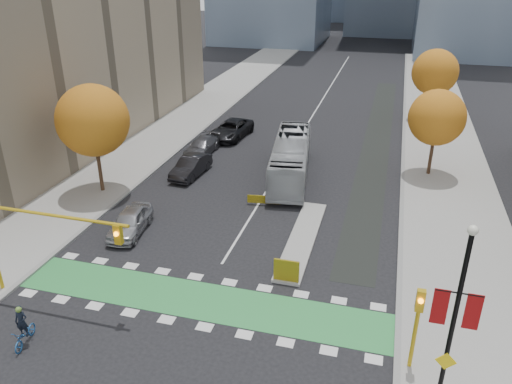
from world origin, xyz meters
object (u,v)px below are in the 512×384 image
Objects in this scene: traffic_signal_west at (29,231)px; bus at (291,158)px; tree_east_far at (435,72)px; banner_lamppost at (455,316)px; parked_car_a at (130,222)px; tree_east_near at (437,118)px; parked_car_d at (231,129)px; hazard_board at (286,271)px; parked_car_c at (202,146)px; parked_car_b at (191,166)px; tree_west at (93,120)px; traffic_signal_east at (417,318)px; cyclist at (24,331)px.

traffic_signal_west reaches higher than bus.
banner_lamppost is (-1.00, -40.50, -0.63)m from tree_east_far.
tree_east_far is 1.65× the size of parked_car_a.
tree_east_near reaches higher than parked_car_d.
hazard_board reaches higher than parked_car_c.
parked_car_a is at bearing -86.55° from parked_car_b.
banner_lamppost is at bearing -5.86° from traffic_signal_west.
parked_car_a reaches higher than parked_car_c.
traffic_signal_west reaches higher than parked_car_c.
tree_east_far reaches higher than parked_car_c.
hazard_board is at bearing -86.74° from bus.
tree_west is 26.01m from tree_east_near.
traffic_signal_east is at bearing -93.81° from tree_east_near.
tree_east_near is 19.85m from parked_car_b.
traffic_signal_west is at bearing -117.95° from tree_east_far.
traffic_signal_west is 17.57m from parked_car_b.
tree_west is at bearing 154.01° from hazard_board.
tree_east_near is 3.42× the size of cyclist.
parked_car_b reaches higher than parked_car_c.
parked_car_c is 0.81× the size of parked_car_d.
bus reaches higher than parked_car_b.
hazard_board is 0.16× the size of traffic_signal_west.
tree_east_near reaches higher than parked_car_a.
traffic_signal_east is 0.84× the size of parked_car_c.
hazard_board is at bearing -52.93° from parked_car_c.
cyclist is at bearing -116.96° from bus.
tree_west is at bearing 98.05° from cyclist.
bus is at bearing -16.11° from parked_car_c.
hazard_board is at bearing 25.51° from cyclist.
traffic_signal_west is 4.80m from cyclist.
traffic_signal_west is 21.29m from bus.
parked_car_d is at bearing 125.50° from bus.
parked_car_c is (-11.68, 17.51, -0.09)m from hazard_board.
parked_car_a is (-10.88, 2.75, -0.01)m from hazard_board.
traffic_signal_east is 0.35× the size of bus.
parked_car_a is (-17.38, 7.46, -1.95)m from traffic_signal_east.
banner_lamppost is at bearing -34.39° from parked_car_a.
tree_west is 8.66m from parked_car_a.
banner_lamppost reaches higher than parked_car_c.
parked_car_b is at bearing 81.69° from parked_car_a.
tree_east_near is 1.73× the size of traffic_signal_east.
tree_east_far reaches higher than cyclist.
traffic_signal_east is 24.41m from parked_car_b.
tree_west is 1.69× the size of parked_car_c.
bus reaches higher than parked_car_a.
cyclist is at bearing -176.35° from banner_lamppost.
parked_car_d reaches higher than parked_car_b.
traffic_signal_west is 1.41× the size of parked_car_d.
banner_lamppost is at bearing -91.17° from tree_east_near.
traffic_signal_west is 1.75× the size of parked_car_c.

